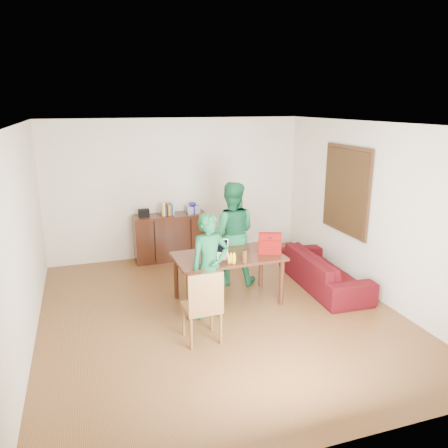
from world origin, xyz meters
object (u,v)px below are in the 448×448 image
object	(u,v)px
table	(228,261)
laptop	(216,254)
chair	(202,320)
bottle	(245,256)
sofa	(324,270)
red_bag	(270,245)
person_far	(231,233)
person_near	(210,267)

from	to	relation	value
table	laptop	distance (m)	0.24
chair	laptop	distance (m)	1.21
table	bottle	xyz separation A→B (m)	(0.13, -0.36, 0.19)
laptop	table	bearing A→B (deg)	27.98
table	bottle	bearing A→B (deg)	-72.07
chair	sofa	distance (m)	2.61
red_bag	sofa	world-z (taller)	red_bag
person_far	bottle	size ratio (longest dim) A/B	8.66
chair	bottle	bearing A→B (deg)	36.26
laptop	sofa	world-z (taller)	laptop
chair	table	bearing A→B (deg)	53.60
person_near	red_bag	bearing A→B (deg)	11.31
table	sofa	distance (m)	1.74
person_near	red_bag	xyz separation A→B (m)	(1.04, 0.30, 0.12)
bottle	sofa	distance (m)	1.72
table	laptop	bearing A→B (deg)	-178.61
table	red_bag	world-z (taller)	red_bag
person_far	sofa	size ratio (longest dim) A/B	0.88
table	person_far	xyz separation A→B (m)	(0.29, 0.70, 0.21)
sofa	table	bearing A→B (deg)	94.18
chair	person_far	world-z (taller)	person_far
person_near	bottle	size ratio (longest dim) A/B	7.59
person_near	laptop	distance (m)	0.43
person_near	laptop	world-z (taller)	person_near
red_bag	laptop	bearing A→B (deg)	-163.43
laptop	sofa	bearing A→B (deg)	26.69
red_bag	sofa	size ratio (longest dim) A/B	0.18
person_far	red_bag	distance (m)	0.87
table	red_bag	size ratio (longest dim) A/B	4.75
person_near	laptop	size ratio (longest dim) A/B	3.81
person_near	person_far	size ratio (longest dim) A/B	0.88
person_near	laptop	xyz separation A→B (m)	(0.21, 0.38, 0.04)
chair	red_bag	xyz separation A→B (m)	(1.32, 0.91, 0.59)
table	laptop	size ratio (longest dim) A/B	4.10
chair	red_bag	world-z (taller)	red_bag
red_bag	bottle	bearing A→B (deg)	-130.28
person_far	bottle	world-z (taller)	person_far
table	sofa	size ratio (longest dim) A/B	0.83
bottle	red_bag	distance (m)	0.58
sofa	person_near	bearing A→B (deg)	104.21
table	bottle	distance (m)	0.43
bottle	red_bag	xyz separation A→B (m)	(0.51, 0.27, 0.03)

